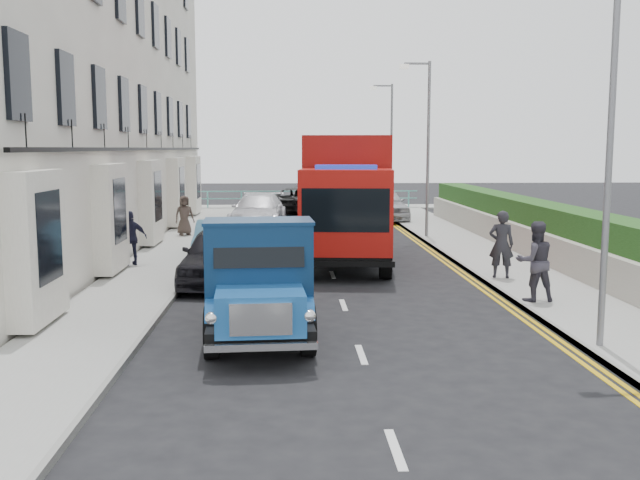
{
  "coord_description": "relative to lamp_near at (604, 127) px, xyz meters",
  "views": [
    {
      "loc": [
        -1.3,
        -14.19,
        3.63
      ],
      "look_at": [
        -0.5,
        3.05,
        1.4
      ],
      "focal_mm": 40.0,
      "sensor_mm": 36.0,
      "label": 1
    }
  ],
  "objects": [
    {
      "name": "red_lorry",
      "position": [
        -3.54,
        10.48,
        -1.86
      ],
      "size": [
        3.32,
        7.86,
        4.01
      ],
      "rotation": [
        0.0,
        0.0,
        -0.1
      ],
      "color": "black",
      "rests_on": "ground"
    },
    {
      "name": "lamp_far",
      "position": [
        0.0,
        26.0,
        0.0
      ],
      "size": [
        1.23,
        0.18,
        7.0
      ],
      "color": "slate",
      "rests_on": "ground"
    },
    {
      "name": "ground",
      "position": [
        -4.18,
        2.0,
        -4.0
      ],
      "size": [
        120.0,
        120.0,
        0.0
      ],
      "primitive_type": "plane",
      "color": "black",
      "rests_on": "ground"
    },
    {
      "name": "terrace_west",
      "position": [
        -13.65,
        15.0,
        3.17
      ],
      "size": [
        6.31,
        30.2,
        14.25
      ],
      "color": "white",
      "rests_on": "ground"
    },
    {
      "name": "pedestrian_west_near",
      "position": [
        -10.18,
        9.3,
        -3.06
      ],
      "size": [
        1.04,
        0.77,
        1.64
      ],
      "primitive_type": "imported",
      "rotation": [
        0.0,
        0.0,
        3.57
      ],
      "color": "black",
      "rests_on": "pavement_west"
    },
    {
      "name": "pavement_east",
      "position": [
        1.12,
        11.0,
        -3.94
      ],
      "size": [
        2.6,
        38.0,
        0.12
      ],
      "primitive_type": "cube",
      "color": "gray",
      "rests_on": "ground"
    },
    {
      "name": "bedford_lorry",
      "position": [
        -6.0,
        0.77,
        -2.93
      ],
      "size": [
        2.19,
        4.99,
        2.31
      ],
      "rotation": [
        0.0,
        0.0,
        0.05
      ],
      "color": "black",
      "rests_on": "ground"
    },
    {
      "name": "parked_car_front",
      "position": [
        -7.28,
        6.86,
        -3.22
      ],
      "size": [
        2.07,
        4.65,
        1.55
      ],
      "primitive_type": "imported",
      "rotation": [
        0.0,
        0.0,
        -0.05
      ],
      "color": "black",
      "rests_on": "ground"
    },
    {
      "name": "garden_east",
      "position": [
        3.03,
        11.0,
        -3.1
      ],
      "size": [
        1.45,
        28.0,
        1.75
      ],
      "color": "#B2AD9E",
      "rests_on": "ground"
    },
    {
      "name": "seafront_car_right",
      "position": [
        -0.68,
        23.37,
        -3.17
      ],
      "size": [
        2.43,
        5.03,
        1.65
      ],
      "primitive_type": "imported",
      "rotation": [
        0.0,
        0.0,
        0.1
      ],
      "color": "#ACACB1",
      "rests_on": "ground"
    },
    {
      "name": "pedestrian_west_far",
      "position": [
        -9.63,
        16.74,
        -3.07
      ],
      "size": [
        0.93,
        0.79,
        1.61
      ],
      "primitive_type": "imported",
      "rotation": [
        0.0,
        0.0,
        0.43
      ],
      "color": "#3E332D",
      "rests_on": "pavement_west"
    },
    {
      "name": "parked_car_rear",
      "position": [
        -6.78,
        19.73,
        -3.21
      ],
      "size": [
        2.65,
        5.62,
        1.58
      ],
      "primitive_type": "imported",
      "rotation": [
        0.0,
        0.0,
        -0.08
      ],
      "color": "silver",
      "rests_on": "ground"
    },
    {
      "name": "sea_plane",
      "position": [
        -4.18,
        62.0,
        -4.0
      ],
      "size": [
        120.0,
        120.0,
        0.0
      ],
      "primitive_type": "plane",
      "color": "#4B6067",
      "rests_on": "ground"
    },
    {
      "name": "pavement_west",
      "position": [
        -9.38,
        11.0,
        -3.94
      ],
      "size": [
        2.4,
        38.0,
        0.12
      ],
      "primitive_type": "cube",
      "color": "gray",
      "rests_on": "ground"
    },
    {
      "name": "lamp_mid",
      "position": [
        0.0,
        16.0,
        0.0
      ],
      "size": [
        1.23,
        0.18,
        7.0
      ],
      "color": "slate",
      "rests_on": "ground"
    },
    {
      "name": "seafront_car_left",
      "position": [
        -4.68,
        26.5,
        -3.24
      ],
      "size": [
        4.37,
        6.02,
        1.52
      ],
      "primitive_type": "imported",
      "rotation": [
        0.0,
        0.0,
        2.76
      ],
      "color": "black",
      "rests_on": "ground"
    },
    {
      "name": "pedestrian_east_far",
      "position": [
        0.22,
        3.75,
        -2.95
      ],
      "size": [
        0.94,
        0.76,
        1.85
      ],
      "primitive_type": "imported",
      "rotation": [
        0.0,
        0.0,
        3.2
      ],
      "color": "#36333F",
      "rests_on": "pavement_east"
    },
    {
      "name": "promenade",
      "position": [
        -4.18,
        31.0,
        -3.94
      ],
      "size": [
        30.0,
        2.5,
        0.12
      ],
      "primitive_type": "cube",
      "color": "gray",
      "rests_on": "ground"
    },
    {
      "name": "pedestrian_east_near",
      "position": [
        0.34,
        6.71,
        -2.96
      ],
      "size": [
        0.75,
        0.58,
        1.84
      ],
      "primitive_type": "imported",
      "rotation": [
        0.0,
        0.0,
        2.91
      ],
      "color": "#232228",
      "rests_on": "pavement_east"
    },
    {
      "name": "parked_car_mid",
      "position": [
        -7.78,
        11.13,
        -3.36
      ],
      "size": [
        1.42,
        3.88,
        1.27
      ],
      "primitive_type": "imported",
      "rotation": [
        0.0,
        0.0,
        0.02
      ],
      "color": "#518CAD",
      "rests_on": "ground"
    },
    {
      "name": "lamp_near",
      "position": [
        0.0,
        0.0,
        0.0
      ],
      "size": [
        1.23,
        0.18,
        7.0
      ],
      "color": "slate",
      "rests_on": "ground"
    },
    {
      "name": "seafront_railing",
      "position": [
        -4.18,
        30.2,
        -3.42
      ],
      "size": [
        13.0,
        0.08,
        1.11
      ],
      "color": "#59B2A5",
      "rests_on": "ground"
    }
  ]
}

